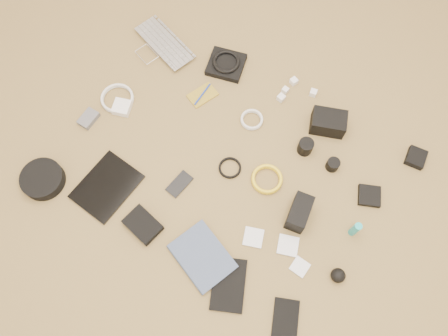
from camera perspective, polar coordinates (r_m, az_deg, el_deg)
The scene contains 33 objects.
laptop at distance 2.16m, azimuth -8.75°, elevation 15.13°, with size 0.32×0.22×0.03m, color silver.
headphone_pouch at distance 2.08m, azimuth 0.28°, elevation 13.35°, with size 0.16×0.15×0.03m, color black.
headphones at distance 2.06m, azimuth 0.28°, elevation 13.71°, with size 0.13×0.13×0.02m, color black.
charger_a at distance 2.05m, azimuth 9.09°, elevation 11.12°, with size 0.03×0.03×0.03m, color white.
charger_b at distance 2.03m, azimuth 8.00°, elevation 10.04°, with size 0.03×0.03×0.02m, color white.
charger_c at distance 2.04m, azimuth 11.58°, elevation 9.60°, with size 0.03×0.03×0.03m, color white.
charger_d at distance 2.00m, azimuth 7.46°, elevation 9.08°, with size 0.03×0.03×0.03m, color white.
dslr_camera at distance 1.94m, azimuth 13.45°, elevation 5.81°, with size 0.15×0.10×0.08m, color black.
lens_pouch at distance 2.02m, azimuth 23.78°, elevation 1.25°, with size 0.08×0.09×0.03m, color black.
notebook_olive at distance 2.01m, azimuth -2.82°, elevation 9.50°, with size 0.08×0.13×0.01m, color olive.
pen_blue at distance 2.00m, azimuth -2.83°, elevation 9.61°, with size 0.01×0.01×0.13m, color #132EA0.
cable_white_a at distance 1.94m, azimuth 3.64°, elevation 6.25°, with size 0.10×0.10×0.01m, color silver.
lens_a at distance 1.88m, azimuth 10.59°, elevation 2.75°, with size 0.06×0.06×0.07m, color black.
lens_b at distance 1.88m, azimuth 14.02°, elevation 0.43°, with size 0.05×0.05×0.05m, color black.
card_reader at distance 1.89m, azimuth 18.45°, elevation -3.47°, with size 0.09×0.09×0.02m, color black.
power_brick at distance 2.01m, azimuth -13.19°, elevation 7.72°, with size 0.07×0.07×0.03m, color white.
cable_white_b at distance 2.05m, azimuth -13.73°, elevation 8.74°, with size 0.15×0.15×0.01m, color silver.
cable_black at distance 1.84m, azimuth 0.78°, elevation -0.03°, with size 0.10×0.10×0.01m, color black.
cable_yellow at distance 1.83m, azimuth 5.60°, elevation -1.54°, with size 0.13×0.13×0.01m, color yellow.
flash at distance 1.76m, azimuth 9.79°, elevation -5.77°, with size 0.07×0.14×0.10m, color black.
lens_cleaner at distance 1.79m, azimuth 16.74°, elevation -7.67°, with size 0.03×0.03×0.10m, color teal.
battery_charger at distance 2.02m, azimuth -17.28°, elevation 6.19°, with size 0.06×0.09×0.03m, color #57575C.
tablet at distance 1.88m, azimuth -15.06°, elevation -2.35°, with size 0.20×0.26×0.01m, color black.
phone at distance 1.83m, azimuth -5.84°, elevation -2.10°, with size 0.06×0.11×0.01m, color black.
filter_case_left at distance 1.76m, azimuth 3.85°, elevation -9.03°, with size 0.08×0.08×0.01m, color silver.
filter_case_mid at distance 1.76m, azimuth 8.35°, elevation -9.99°, with size 0.08×0.08×0.01m, color silver.
filter_case_right at distance 1.76m, azimuth 9.87°, elevation -12.60°, with size 0.06×0.06×0.01m, color silver.
air_blower at distance 1.76m, azimuth 14.67°, elevation -13.42°, with size 0.06×0.06×0.06m, color black.
headphone_case at distance 1.95m, azimuth -22.60°, elevation -1.36°, with size 0.18×0.18×0.05m, color black.
drive_case at distance 1.78m, azimuth -10.55°, elevation -7.31°, with size 0.14×0.10×0.04m, color black.
paperback at distance 1.73m, azimuth -5.25°, elevation -13.20°, with size 0.18×0.23×0.02m, color #3D4B68.
notebook_black_a at distance 1.72m, azimuth 0.60°, elevation -14.98°, with size 0.12×0.20×0.01m, color black.
notebook_black_b at distance 1.73m, azimuth 8.05°, elevation -18.90°, with size 0.09×0.14×0.01m, color black.
Camera 1 is at (0.40, -0.59, 1.72)m, focal length 35.00 mm.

